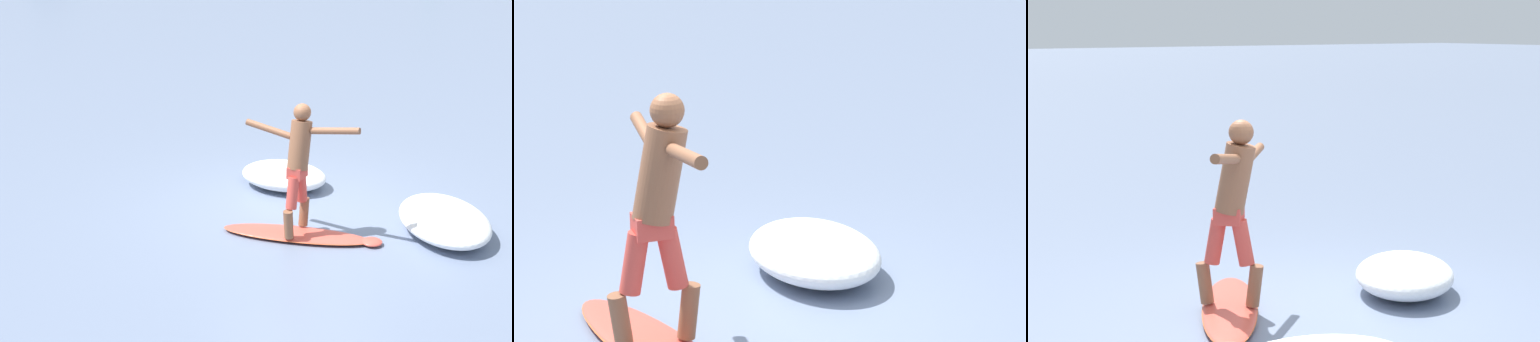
{
  "view_description": "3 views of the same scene",
  "coord_description": "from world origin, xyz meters",
  "views": [
    {
      "loc": [
        -4.09,
        -10.72,
        5.0
      ],
      "look_at": [
        -0.7,
        0.13,
        0.72
      ],
      "focal_mm": 60.0,
      "sensor_mm": 36.0,
      "label": 1
    },
    {
      "loc": [
        3.52,
        -7.42,
        3.78
      ],
      "look_at": [
        -0.29,
        1.07,
        0.86
      ],
      "focal_mm": 85.0,
      "sensor_mm": 36.0,
      "label": 2
    },
    {
      "loc": [
        6.43,
        -4.69,
        2.72
      ],
      "look_at": [
        -0.96,
        0.34,
        1.21
      ],
      "focal_mm": 60.0,
      "sensor_mm": 36.0,
      "label": 3
    }
  ],
  "objects": [
    {
      "name": "wave_foam_at_nose",
      "position": [
        1.62,
        -1.17,
        0.2
      ],
      "size": [
        1.41,
        1.91,
        0.39
      ],
      "color": "white",
      "rests_on": "ground"
    },
    {
      "name": "wave_foam_at_tail",
      "position": [
        0.07,
        1.15,
        0.19
      ],
      "size": [
        1.69,
        1.67,
        0.38
      ],
      "color": "white",
      "rests_on": "ground"
    },
    {
      "name": "surfboard",
      "position": [
        -0.35,
        -0.71,
        0.04
      ],
      "size": [
        2.11,
        1.51,
        0.22
      ],
      "color": "#DC5141",
      "rests_on": "ground"
    },
    {
      "name": "ground_plane",
      "position": [
        0.0,
        0.0,
        0.0
      ],
      "size": [
        200.0,
        200.0,
        0.0
      ],
      "primitive_type": "plane",
      "color": "slate"
    },
    {
      "name": "surfer",
      "position": [
        -0.34,
        -0.65,
        1.14
      ],
      "size": [
        1.23,
        1.25,
        1.79
      ],
      "color": "brown",
      "rests_on": "surfboard"
    }
  ]
}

